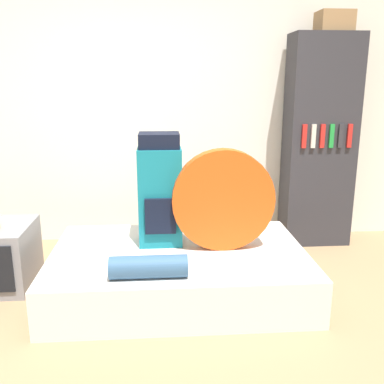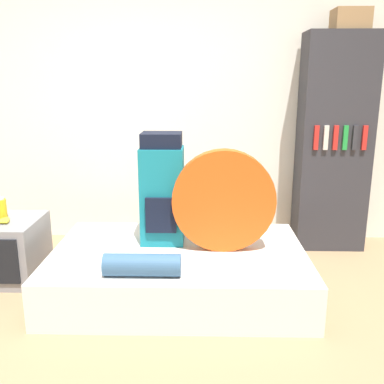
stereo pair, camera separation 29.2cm
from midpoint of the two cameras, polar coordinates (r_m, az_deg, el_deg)
ground_plane at (r=2.74m, az=-8.74°, el=-20.44°), size 16.00×16.00×0.00m
wall_back at (r=4.25m, az=-7.43°, el=10.80°), size 8.00×0.05×2.60m
bed at (r=3.32m, az=-4.32°, el=-10.46°), size 1.89×1.24×0.34m
backpack at (r=3.28m, az=-6.84°, el=0.10°), size 0.33×0.30×0.86m
tent_bag at (r=3.16m, az=1.55°, el=-1.10°), size 0.76×0.11×0.76m
sleeping_roll at (r=2.82m, az=-8.81°, el=-9.89°), size 0.50×0.15×0.15m
bookshelf at (r=4.26m, az=14.73°, el=6.38°), size 0.64×0.36×2.00m
cardboard_box at (r=4.28m, az=16.48°, el=20.96°), size 0.30×0.25×0.18m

